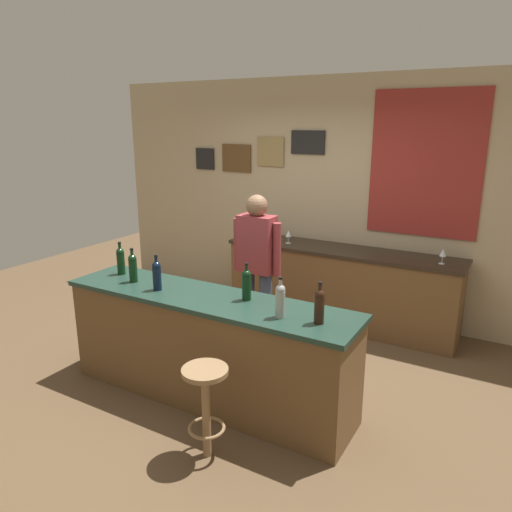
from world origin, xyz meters
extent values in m
plane|color=brown|center=(0.00, 0.00, 0.00)|extent=(10.00, 10.00, 0.00)
cube|color=tan|center=(0.00, 2.03, 1.40)|extent=(6.00, 0.06, 2.80)
cube|color=black|center=(-1.70, 1.99, 1.80)|extent=(0.29, 0.02, 0.28)
cube|color=brown|center=(-1.20, 1.99, 1.83)|extent=(0.43, 0.02, 0.35)
cube|color=#997F4C|center=(-0.70, 1.99, 1.93)|extent=(0.37, 0.02, 0.36)
cube|color=black|center=(-0.20, 1.99, 2.05)|extent=(0.43, 0.02, 0.28)
cube|color=maroon|center=(1.16, 1.99, 1.85)|extent=(1.16, 0.02, 1.54)
cube|color=brown|center=(0.00, -0.40, 0.44)|extent=(2.52, 0.57, 0.88)
cube|color=#1E382D|center=(0.00, -0.40, 0.90)|extent=(2.57, 0.60, 0.04)
cube|color=brown|center=(0.40, 1.65, 0.43)|extent=(2.62, 0.53, 0.86)
cube|color=#2D2319|center=(0.40, 1.65, 0.88)|extent=(2.68, 0.56, 0.04)
cylinder|color=#384766|center=(0.03, 0.55, 0.43)|extent=(0.13, 0.13, 0.86)
cylinder|color=#384766|center=(-0.17, 0.55, 0.43)|extent=(0.13, 0.13, 0.86)
cube|color=maroon|center=(-0.07, 0.55, 1.14)|extent=(0.36, 0.20, 0.56)
sphere|color=brown|center=(-0.07, 0.55, 1.51)|extent=(0.21, 0.21, 0.21)
cylinder|color=maroon|center=(0.15, 0.55, 1.11)|extent=(0.08, 0.08, 0.52)
cylinder|color=maroon|center=(-0.29, 0.55, 1.11)|extent=(0.08, 0.08, 0.52)
cylinder|color=olive|center=(0.43, -1.02, 0.32)|extent=(0.06, 0.06, 0.65)
torus|color=olive|center=(0.43, -1.02, 0.22)|extent=(0.26, 0.26, 0.02)
cylinder|color=olive|center=(0.43, -1.02, 0.66)|extent=(0.32, 0.32, 0.03)
cylinder|color=black|center=(-1.02, -0.31, 1.02)|extent=(0.07, 0.07, 0.20)
sphere|color=black|center=(-1.02, -0.31, 1.13)|extent=(0.07, 0.07, 0.07)
cylinder|color=black|center=(-1.02, -0.31, 1.17)|extent=(0.03, 0.03, 0.09)
cylinder|color=black|center=(-1.02, -0.31, 1.22)|extent=(0.03, 0.03, 0.02)
cylinder|color=black|center=(-0.77, -0.42, 1.02)|extent=(0.07, 0.07, 0.20)
sphere|color=black|center=(-0.77, -0.42, 1.13)|extent=(0.07, 0.07, 0.07)
cylinder|color=black|center=(-0.77, -0.42, 1.17)|extent=(0.03, 0.03, 0.09)
cylinder|color=black|center=(-0.77, -0.42, 1.22)|extent=(0.03, 0.03, 0.02)
cylinder|color=black|center=(-0.44, -0.48, 1.02)|extent=(0.07, 0.07, 0.20)
sphere|color=black|center=(-0.44, -0.48, 1.13)|extent=(0.07, 0.07, 0.07)
cylinder|color=black|center=(-0.44, -0.48, 1.17)|extent=(0.03, 0.03, 0.09)
cylinder|color=black|center=(-0.44, -0.48, 1.22)|extent=(0.03, 0.03, 0.02)
cylinder|color=black|center=(0.33, -0.31, 1.02)|extent=(0.07, 0.07, 0.20)
sphere|color=black|center=(0.33, -0.31, 1.13)|extent=(0.07, 0.07, 0.07)
cylinder|color=black|center=(0.33, -0.31, 1.17)|extent=(0.03, 0.03, 0.09)
cylinder|color=black|center=(0.33, -0.31, 1.22)|extent=(0.03, 0.03, 0.02)
cylinder|color=#999E99|center=(0.72, -0.49, 1.02)|extent=(0.07, 0.07, 0.20)
sphere|color=#999E99|center=(0.72, -0.49, 1.13)|extent=(0.07, 0.07, 0.07)
cylinder|color=#999E99|center=(0.72, -0.49, 1.17)|extent=(0.03, 0.03, 0.09)
cylinder|color=black|center=(0.72, -0.49, 1.22)|extent=(0.03, 0.03, 0.02)
cylinder|color=black|center=(1.00, -0.45, 1.02)|extent=(0.07, 0.07, 0.20)
sphere|color=black|center=(1.00, -0.45, 1.13)|extent=(0.07, 0.07, 0.07)
cylinder|color=black|center=(1.00, -0.45, 1.17)|extent=(0.03, 0.03, 0.09)
cylinder|color=black|center=(1.00, -0.45, 1.22)|extent=(0.03, 0.03, 0.02)
cylinder|color=silver|center=(-0.24, 1.59, 0.90)|extent=(0.06, 0.06, 0.00)
cylinder|color=silver|center=(-0.24, 1.59, 0.94)|extent=(0.01, 0.01, 0.07)
cone|color=silver|center=(-0.24, 1.59, 1.02)|extent=(0.07, 0.07, 0.08)
cylinder|color=silver|center=(1.48, 1.60, 0.90)|extent=(0.06, 0.06, 0.00)
cylinder|color=silver|center=(1.48, 1.60, 0.94)|extent=(0.01, 0.01, 0.07)
cone|color=silver|center=(1.48, 1.60, 1.02)|extent=(0.07, 0.07, 0.08)
cylinder|color=silver|center=(-0.79, 1.68, 0.95)|extent=(0.08, 0.08, 0.09)
torus|color=silver|center=(-0.73, 1.68, 0.95)|extent=(0.06, 0.01, 0.06)
camera|label=1|loc=(2.19, -3.37, 2.28)|focal=33.77mm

